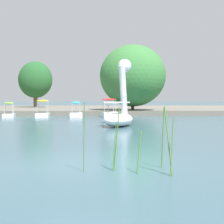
{
  "coord_description": "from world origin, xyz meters",
  "views": [
    {
      "loc": [
        0.43,
        -8.57,
        1.6
      ],
      "look_at": [
        1.07,
        13.76,
        0.74
      ],
      "focal_mm": 55.27,
      "sensor_mm": 36.0,
      "label": 1
    }
  ],
  "objects_px": {
    "swan_boat": "(120,109)",
    "pedal_boat_red": "(109,112)",
    "pedal_boat_cyan": "(76,113)",
    "tree_broadleaf_right": "(35,80)",
    "pedal_boat_yellow": "(43,112)",
    "tree_willow_overhanging": "(133,76)",
    "pedal_boat_lime": "(9,112)"
  },
  "relations": [
    {
      "from": "tree_willow_overhanging",
      "to": "tree_broadleaf_right",
      "type": "height_order",
      "value": "tree_willow_overhanging"
    },
    {
      "from": "swan_boat",
      "to": "pedal_boat_red",
      "type": "distance_m",
      "value": 9.83
    },
    {
      "from": "pedal_boat_red",
      "to": "pedal_boat_cyan",
      "type": "xyz_separation_m",
      "value": [
        -2.85,
        -0.32,
        -0.08
      ]
    },
    {
      "from": "tree_broadleaf_right",
      "to": "pedal_boat_red",
      "type": "bearing_deg",
      "value": -59.2
    },
    {
      "from": "pedal_boat_red",
      "to": "pedal_boat_lime",
      "type": "distance_m",
      "value": 8.63
    },
    {
      "from": "pedal_boat_cyan",
      "to": "tree_broadleaf_right",
      "type": "xyz_separation_m",
      "value": [
        -6.53,
        16.06,
        3.7
      ]
    },
    {
      "from": "pedal_boat_red",
      "to": "pedal_boat_cyan",
      "type": "height_order",
      "value": "pedal_boat_red"
    },
    {
      "from": "pedal_boat_cyan",
      "to": "tree_willow_overhanging",
      "type": "bearing_deg",
      "value": 36.88
    },
    {
      "from": "pedal_boat_red",
      "to": "pedal_boat_lime",
      "type": "height_order",
      "value": "pedal_boat_red"
    },
    {
      "from": "pedal_boat_lime",
      "to": "tree_broadleaf_right",
      "type": "height_order",
      "value": "tree_broadleaf_right"
    },
    {
      "from": "pedal_boat_yellow",
      "to": "pedal_boat_red",
      "type": "bearing_deg",
      "value": -0.6
    },
    {
      "from": "pedal_boat_lime",
      "to": "swan_boat",
      "type": "bearing_deg",
      "value": -47.26
    },
    {
      "from": "swan_boat",
      "to": "pedal_boat_red",
      "type": "height_order",
      "value": "swan_boat"
    },
    {
      "from": "swan_boat",
      "to": "pedal_boat_lime",
      "type": "height_order",
      "value": "swan_boat"
    },
    {
      "from": "swan_boat",
      "to": "pedal_boat_yellow",
      "type": "xyz_separation_m",
      "value": [
        -6.17,
        9.86,
        -0.51
      ]
    },
    {
      "from": "pedal_boat_yellow",
      "to": "tree_broadleaf_right",
      "type": "relative_size",
      "value": 0.31
    },
    {
      "from": "pedal_boat_yellow",
      "to": "tree_willow_overhanging",
      "type": "relative_size",
      "value": 0.23
    },
    {
      "from": "swan_boat",
      "to": "pedal_boat_cyan",
      "type": "height_order",
      "value": "swan_boat"
    },
    {
      "from": "pedal_boat_cyan",
      "to": "pedal_boat_yellow",
      "type": "xyz_separation_m",
      "value": [
        -2.9,
        0.38,
        0.11
      ]
    },
    {
      "from": "pedal_boat_cyan",
      "to": "pedal_boat_lime",
      "type": "height_order",
      "value": "pedal_boat_cyan"
    },
    {
      "from": "swan_boat",
      "to": "pedal_boat_cyan",
      "type": "distance_m",
      "value": 10.05
    },
    {
      "from": "swan_boat",
      "to": "pedal_boat_yellow",
      "type": "distance_m",
      "value": 11.64
    },
    {
      "from": "pedal_boat_yellow",
      "to": "tree_broadleaf_right",
      "type": "xyz_separation_m",
      "value": [
        -3.62,
        15.67,
        3.59
      ]
    },
    {
      "from": "pedal_boat_yellow",
      "to": "tree_willow_overhanging",
      "type": "distance_m",
      "value": 9.45
    },
    {
      "from": "swan_boat",
      "to": "pedal_boat_yellow",
      "type": "bearing_deg",
      "value": 122.01
    },
    {
      "from": "pedal_boat_yellow",
      "to": "tree_willow_overhanging",
      "type": "xyz_separation_m",
      "value": [
        8.11,
        3.52,
        3.34
      ]
    },
    {
      "from": "pedal_boat_lime",
      "to": "tree_willow_overhanging",
      "type": "xyz_separation_m",
      "value": [
        10.98,
        3.6,
        3.39
      ]
    },
    {
      "from": "pedal_boat_cyan",
      "to": "pedal_boat_yellow",
      "type": "distance_m",
      "value": 2.93
    },
    {
      "from": "pedal_boat_red",
      "to": "tree_broadleaf_right",
      "type": "relative_size",
      "value": 0.42
    },
    {
      "from": "pedal_boat_cyan",
      "to": "tree_broadleaf_right",
      "type": "distance_m",
      "value": 17.72
    },
    {
      "from": "swan_boat",
      "to": "tree_willow_overhanging",
      "type": "distance_m",
      "value": 13.82
    },
    {
      "from": "pedal_boat_yellow",
      "to": "tree_broadleaf_right",
      "type": "height_order",
      "value": "tree_broadleaf_right"
    }
  ]
}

